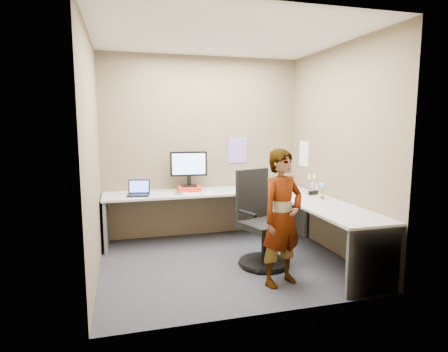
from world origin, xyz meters
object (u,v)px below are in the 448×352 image
object	(u,v)px
office_chair	(261,227)
person	(282,218)
desk	(249,207)
monitor	(189,166)

from	to	relation	value
office_chair	person	xyz separation A→B (m)	(0.02, -0.59, 0.26)
desk	monitor	xyz separation A→B (m)	(-0.70, 0.69, 0.51)
person	office_chair	bearing A→B (deg)	71.23
office_chair	person	distance (m)	0.64
desk	office_chair	distance (m)	0.55
monitor	desk	bearing A→B (deg)	-41.83
desk	person	world-z (taller)	person
office_chair	person	world-z (taller)	person
monitor	office_chair	distance (m)	1.53
monitor	person	xyz separation A→B (m)	(0.67, -1.81, -0.37)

